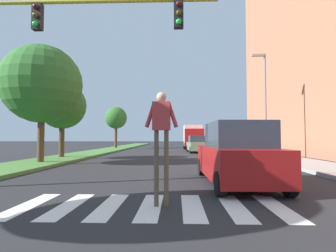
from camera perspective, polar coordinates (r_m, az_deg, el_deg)
ground_plane at (r=28.56m, az=0.77°, el=-5.55°), size 140.00×140.00×0.00m
crosswalk at (r=5.82m, az=-3.85°, el=-17.36°), size 5.85×2.20×0.01m
median_strip at (r=27.66m, az=-14.40°, el=-5.41°), size 3.13×64.00×0.15m
tree_mid at (r=16.15m, az=-26.20°, el=8.32°), size 4.36×4.36×6.51m
tree_far at (r=19.43m, az=-22.44°, el=4.16°), size 3.26×3.26×5.20m
tree_distant at (r=34.75m, az=-11.49°, el=1.74°), size 2.89×2.89×5.40m
sidewalk_right at (r=27.47m, az=16.75°, el=-5.40°), size 3.00×64.00×0.15m
traffic_light_gantry at (r=8.97m, az=-27.63°, el=16.07°), size 7.77×0.30×6.00m
street_lamp_right at (r=20.15m, az=20.57°, el=6.47°), size 1.02×0.24×7.50m
pedestrian_performer at (r=5.61m, az=-1.47°, el=-0.83°), size 0.75×0.27×2.49m
suv_crossing at (r=8.60m, az=14.86°, el=-6.21°), size 2.09×4.65×1.97m
sedan_midblock at (r=25.84m, az=6.58°, el=-4.13°), size 2.10×4.24×1.67m
truck_box_delivery at (r=33.98m, az=5.56°, el=-2.30°), size 2.40×6.20×3.10m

